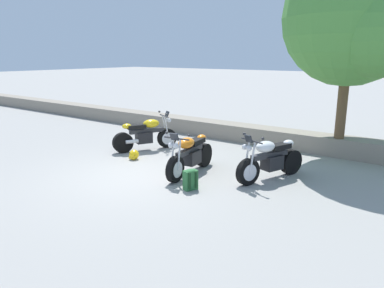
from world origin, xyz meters
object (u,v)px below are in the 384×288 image
motorcycle_yellow_near_left (146,135)px  motorcycle_orange_centre (190,155)px  rider_backpack (190,179)px  motorcycle_white_far_right (270,160)px  leafy_tree_far_left (356,21)px  rider_helmet (134,155)px

motorcycle_yellow_near_left → motorcycle_orange_centre: size_ratio=0.92×
motorcycle_orange_centre → rider_backpack: (0.66, -0.87, -0.24)m
motorcycle_yellow_near_left → motorcycle_white_far_right: same height
rider_backpack → leafy_tree_far_left: 6.15m
motorcycle_white_far_right → leafy_tree_far_left: leafy_tree_far_left is taller
motorcycle_yellow_near_left → rider_backpack: size_ratio=4.05×
rider_backpack → leafy_tree_far_left: size_ratio=0.09×
motorcycle_yellow_near_left → leafy_tree_far_left: leafy_tree_far_left is taller
motorcycle_orange_centre → leafy_tree_far_left: (2.72, 3.72, 3.29)m
rider_backpack → motorcycle_white_far_right: bearing=55.9°
motorcycle_yellow_near_left → rider_helmet: (0.44, -0.99, -0.35)m
rider_backpack → motorcycle_orange_centre: bearing=127.0°
motorcycle_orange_centre → rider_helmet: size_ratio=7.37×
motorcycle_white_far_right → rider_helmet: motorcycle_white_far_right is taller
leafy_tree_far_left → motorcycle_yellow_near_left: bearing=-153.1°
motorcycle_yellow_near_left → motorcycle_orange_centre: same height
motorcycle_white_far_right → rider_backpack: (-1.12, -1.66, -0.24)m
motorcycle_orange_centre → motorcycle_white_far_right: bearing=23.8°
motorcycle_yellow_near_left → motorcycle_orange_centre: bearing=-23.4°
motorcycle_white_far_right → rider_helmet: (-3.83, -0.70, -0.35)m
motorcycle_orange_centre → leafy_tree_far_left: bearing=53.8°
motorcycle_orange_centre → motorcycle_yellow_near_left: bearing=156.6°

